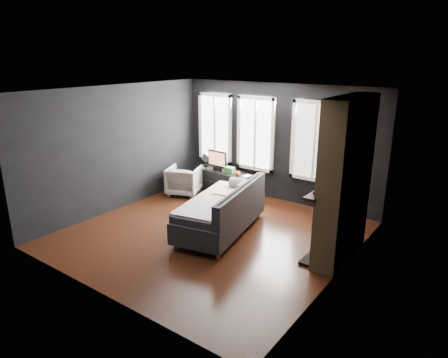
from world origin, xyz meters
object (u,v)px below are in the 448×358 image
Objects in this scene: sofa at (221,208)px; mug at (238,173)px; monitor at (217,159)px; media_console at (224,182)px; armchair at (184,179)px; book at (245,171)px; mantel_vase at (340,173)px.

mug is (-0.80, 1.75, 0.15)m from sofa.
monitor is (-1.51, 1.91, 0.35)m from sofa.
mug is at bearing 103.18° from sofa.
monitor reaches higher than media_console.
monitor is 0.76m from mug.
sofa is 1.93m from mug.
mug is at bearing -8.28° from monitor.
monitor is (0.51, 0.69, 0.45)m from armchair.
armchair is 1.00m from media_console.
sofa is at bearing -46.88° from monitor.
media_console is (-1.28, 1.88, -0.20)m from sofa.
media_console is 0.73m from book.
media_console is at bearing 164.68° from mug.
mantel_vase is at bearing -20.85° from book.
media_console is at bearing -3.54° from monitor.
book is at bearing 2.55° from media_console.
mug is at bearing 161.66° from mantel_vase.
book is (1.37, 0.61, 0.29)m from armchair.
monitor is 2.92× the size of mantel_vase.
mug is at bearing -179.25° from armchair.
sofa is at bearing -65.43° from mug.
book is at bearing -178.54° from armchair.
armchair reaches higher than mug.
sofa is 2.28m from media_console.
mantel_vase reaches higher than monitor.
armchair is at bearing -131.74° from media_console.
mantel_vase is (4.00, -0.39, 0.95)m from armchair.
mantel_vase is (3.25, -1.05, 1.05)m from media_console.
media_console is 12.75× the size of mug.
media_console is at bearing 162.10° from mantel_vase.
book is (-0.66, 1.83, 0.19)m from sofa.
mantel_vase reaches higher than armchair.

